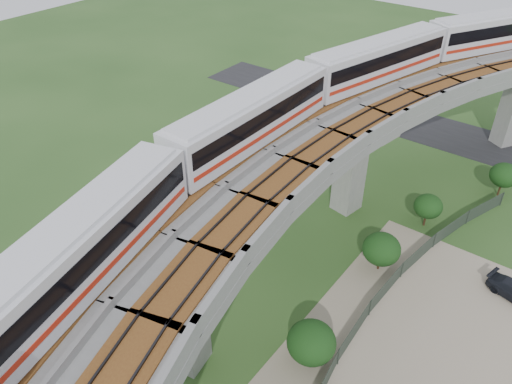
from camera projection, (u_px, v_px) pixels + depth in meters
ground at (272, 265)px, 39.72m from camera, size 160.00×160.00×0.00m
dirt_lot at (434, 375)px, 31.49m from camera, size 18.00×26.00×0.04m
asphalt_road at (418, 126)px, 59.32m from camera, size 60.00×8.00×0.03m
viaduct at (322, 189)px, 32.62m from camera, size 19.58×73.98×11.40m
metro_train at (338, 96)px, 36.80m from camera, size 14.00×60.90×3.64m
fence at (387, 316)px, 34.47m from camera, size 3.87×38.73×1.50m
tree_0 at (504, 175)px, 46.34m from camera, size 2.65×2.65×3.42m
tree_1 at (428, 206)px, 42.72m from camera, size 2.44×2.44×3.11m
tree_2 at (382, 249)px, 38.21m from camera, size 2.94×2.94×3.33m
tree_3 at (311, 342)px, 31.24m from camera, size 3.14×3.14×3.27m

